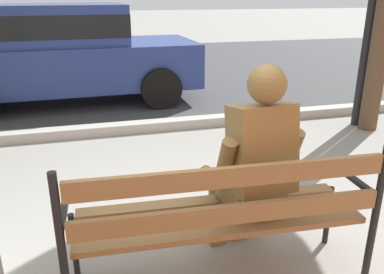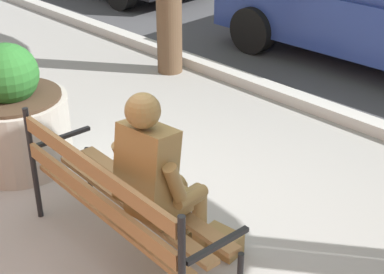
{
  "view_description": "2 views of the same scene",
  "coord_description": "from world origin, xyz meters",
  "views": [
    {
      "loc": [
        -0.45,
        -2.1,
        1.73
      ],
      "look_at": [
        0.25,
        0.5,
        0.75
      ],
      "focal_mm": 37.28,
      "sensor_mm": 36.0,
      "label": 1
    },
    {
      "loc": [
        2.91,
        -2.1,
        2.72
      ],
      "look_at": [
        0.25,
        0.5,
        0.75
      ],
      "focal_mm": 54.03,
      "sensor_mm": 36.0,
      "label": 2
    }
  ],
  "objects": [
    {
      "name": "ground_plane",
      "position": [
        0.0,
        0.0,
        0.0
      ],
      "size": [
        80.0,
        80.0,
        0.0
      ],
      "primitive_type": "plane",
      "color": "gray"
    },
    {
      "name": "curb_stone",
      "position": [
        0.0,
        2.9,
        0.06
      ],
      "size": [
        60.0,
        0.2,
        0.12
      ],
      "primitive_type": "cube",
      "color": "#B2AFA8",
      "rests_on": "ground"
    },
    {
      "name": "park_bench",
      "position": [
        0.24,
        -0.21,
        0.54
      ],
      "size": [
        1.83,
        0.63,
        0.95
      ],
      "color": "olive",
      "rests_on": "ground"
    },
    {
      "name": "parked_car_blue",
      "position": [
        -0.74,
        4.73,
        0.84
      ],
      "size": [
        4.14,
        2.0,
        1.56
      ],
      "color": "navy",
      "rests_on": "ground"
    },
    {
      "name": "street_surface",
      "position": [
        0.0,
        7.5,
        0.0
      ],
      "size": [
        60.0,
        9.0,
        0.01
      ],
      "primitive_type": "cube",
      "color": "#424244",
      "rests_on": "ground"
    },
    {
      "name": "bronze_statue_seated",
      "position": [
        0.5,
        0.0,
        0.67
      ],
      "size": [
        0.61,
        0.81,
        1.37
      ],
      "color": "olive",
      "rests_on": "ground"
    }
  ]
}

